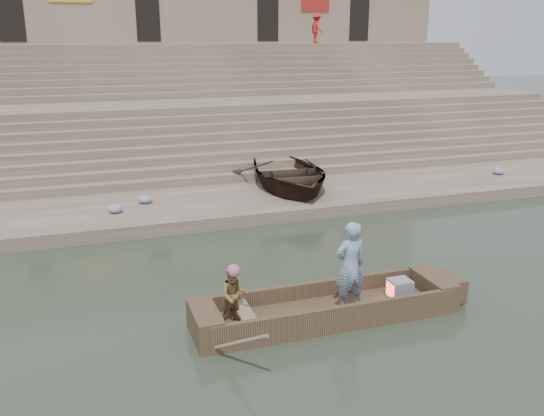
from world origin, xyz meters
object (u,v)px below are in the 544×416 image
standing_man (350,266)px  beached_rowboat (289,174)px  television (399,289)px  pedestrian (317,28)px  rowing_man (234,295)px  main_rowboat (326,313)px

standing_man → beached_rowboat: standing_man is taller
television → pedestrian: size_ratio=0.28×
rowing_man → pedestrian: bearing=68.2°
standing_man → television: (1.26, 0.11, -0.74)m
main_rowboat → television: size_ratio=10.87×
television → beached_rowboat: bearing=85.2°
rowing_man → beached_rowboat: 9.79m
main_rowboat → standing_man: size_ratio=2.67×
television → pedestrian: (7.20, 21.78, 5.60)m
pedestrian → main_rowboat: bearing=152.1°
standing_man → main_rowboat: bearing=-19.8°
television → beached_rowboat: size_ratio=0.09×
main_rowboat → beached_rowboat: 9.17m
standing_man → rowing_man: bearing=-9.1°
rowing_man → pedestrian: pedestrian is taller
main_rowboat → standing_man: (0.44, -0.11, 1.05)m
beached_rowboat → main_rowboat: bearing=-101.4°
standing_man → rowing_man: standing_man is taller
main_rowboat → beached_rowboat: beached_rowboat is taller
rowing_man → beached_rowboat: (4.38, 8.75, 0.13)m
rowing_man → television: (3.65, -0.05, -0.38)m
rowing_man → television: rowing_man is taller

